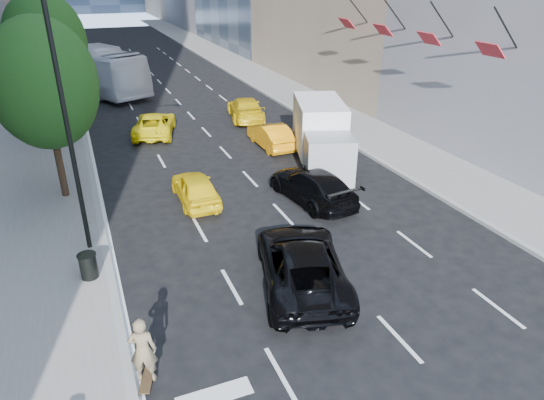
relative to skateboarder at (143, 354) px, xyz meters
name	(u,v)px	position (x,y,z in m)	size (l,w,h in m)	color
ground	(303,270)	(5.60, 3.00, -0.90)	(160.00, 160.00, 0.00)	black
sidewalk_left	(36,96)	(-3.40, 33.00, -0.82)	(6.00, 120.00, 0.15)	slate
sidewalk_right	(261,77)	(15.60, 33.00, -0.82)	(4.00, 120.00, 0.15)	slate
lamp_near	(66,87)	(-0.72, 7.00, 4.91)	(2.13, 0.22, 10.00)	black
lamp_far	(60,28)	(-0.72, 25.00, 4.91)	(2.13, 0.22, 10.00)	black
tree_near	(44,84)	(-1.60, 12.00, 4.07)	(4.20, 4.20, 7.46)	black
tree_mid	(46,43)	(-1.60, 22.00, 4.42)	(4.50, 4.50, 7.99)	black
tree_far	(50,31)	(-1.60, 35.00, 3.72)	(3.90, 3.90, 6.92)	black
traffic_signal	(60,26)	(-0.80, 43.00, 3.34)	(2.48, 0.53, 5.20)	black
facade_flags	(407,30)	(16.24, 13.00, 5.29)	(1.85, 13.30, 2.05)	black
skateboarder	(143,354)	(0.00, 0.00, 0.00)	(0.66, 0.43, 1.80)	#706246
black_sedan_lincoln	(302,263)	(5.23, 2.33, -0.15)	(2.49, 5.41, 1.50)	black
black_sedan_mercedes	(312,186)	(8.27, 7.71, -0.19)	(1.99, 4.88, 1.42)	black
taxi_a	(195,188)	(3.60, 9.50, -0.25)	(1.54, 3.83, 1.31)	yellow
taxi_b	(271,135)	(9.28, 14.95, -0.23)	(1.42, 4.08, 1.35)	#FF9B0D
taxi_c	(154,124)	(3.60, 19.64, -0.24)	(2.20, 4.78, 1.33)	#FFE80D
taxi_d	(246,109)	(9.80, 20.73, -0.18)	(2.03, 4.99, 1.45)	yellow
city_bus	(89,68)	(0.80, 33.28, 0.95)	(3.10, 13.25, 3.69)	white
box_truck	(321,134)	(10.69, 11.62, 0.65)	(4.18, 6.75, 3.04)	white
trash_can	(88,266)	(-1.00, 5.00, -0.34)	(0.54, 0.54, 0.81)	black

